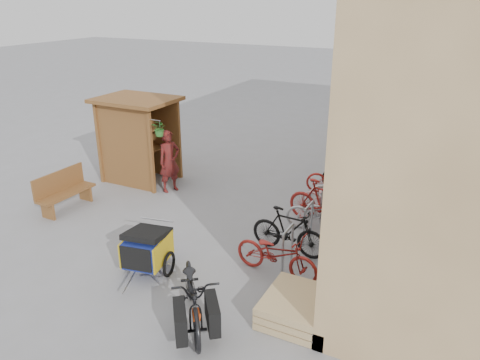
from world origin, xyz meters
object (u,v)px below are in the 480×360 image
at_px(shopping_carts, 389,150).
at_px(bike_2, 322,213).
at_px(child_trailer, 147,248).
at_px(person_kiosk, 169,161).
at_px(bike_3, 324,204).
at_px(cargo_bike, 194,295).
at_px(bike_7, 349,174).
at_px(bike_5, 340,191).
at_px(bike_0, 277,254).
at_px(bike_4, 332,199).
at_px(bike_6, 337,179).
at_px(pallet_stack, 295,307).
at_px(kiosk, 135,128).
at_px(bike_1, 289,231).
at_px(bench, 64,190).

height_order(shopping_carts, bike_2, shopping_carts).
xyz_separation_m(child_trailer, person_kiosk, (-1.94, 3.55, 0.33)).
bearing_deg(bike_2, bike_3, 0.10).
distance_m(cargo_bike, bike_7, 6.78).
bearing_deg(shopping_carts, bike_3, -97.97).
xyz_separation_m(bike_2, bike_5, (0.03, 1.34, 0.04)).
distance_m(shopping_carts, cargo_bike, 8.90).
xyz_separation_m(bike_2, bike_3, (-0.06, 0.29, 0.11)).
relative_size(bike_0, bike_5, 1.10).
bearing_deg(cargo_bike, bike_0, 33.59).
relative_size(child_trailer, bike_4, 1.06).
bearing_deg(bike_0, person_kiosk, 64.61).
bearing_deg(bike_3, bike_4, 8.90).
height_order(person_kiosk, bike_6, person_kiosk).
xyz_separation_m(pallet_stack, shopping_carts, (-0.00, 7.93, 0.43)).
distance_m(shopping_carts, bike_2, 4.78).
bearing_deg(bike_2, bike_4, -7.33).
distance_m(child_trailer, bike_2, 4.01).
distance_m(kiosk, shopping_carts, 7.53).
bearing_deg(kiosk, bike_3, -3.86).
xyz_separation_m(bike_1, bike_5, (0.35, 2.60, -0.03)).
bearing_deg(person_kiosk, pallet_stack, -100.90).
distance_m(bike_4, bike_6, 1.35).
bearing_deg(kiosk, bike_0, -27.16).
bearing_deg(cargo_bike, pallet_stack, -7.01).
distance_m(kiosk, bike_3, 5.76).
xyz_separation_m(shopping_carts, bike_5, (-0.53, -3.40, -0.18)).
xyz_separation_m(bike_1, bike_4, (0.27, 2.16, -0.09)).
xyz_separation_m(bike_2, bike_6, (-0.30, 2.24, 0.00)).
relative_size(bench, bike_6, 0.94).
bearing_deg(bike_7, child_trailer, 144.44).
height_order(bike_1, bike_6, bike_1).
distance_m(person_kiosk, bike_1, 4.43).
bearing_deg(bike_0, bike_6, 6.83).
height_order(bench, person_kiosk, person_kiosk).
xyz_separation_m(kiosk, bike_0, (5.49, -2.82, -1.10)).
bearing_deg(bike_5, kiosk, 79.17).
bearing_deg(bike_6, child_trailer, 144.72).
bearing_deg(child_trailer, bike_4, 48.49).
bearing_deg(bike_2, pallet_stack, 179.39).
xyz_separation_m(person_kiosk, bike_1, (4.10, -1.65, -0.36)).
bearing_deg(bike_4, bike_1, 174.32).
distance_m(bench, bike_0, 5.91).
relative_size(bench, shopping_carts, 0.75).
bearing_deg(child_trailer, cargo_bike, -39.56).
bearing_deg(shopping_carts, child_trailer, -111.10).
distance_m(shopping_carts, person_kiosk, 6.61).
bearing_deg(bike_6, person_kiosk, 100.77).
relative_size(kiosk, bike_6, 1.51).
bearing_deg(bike_4, kiosk, 93.74).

